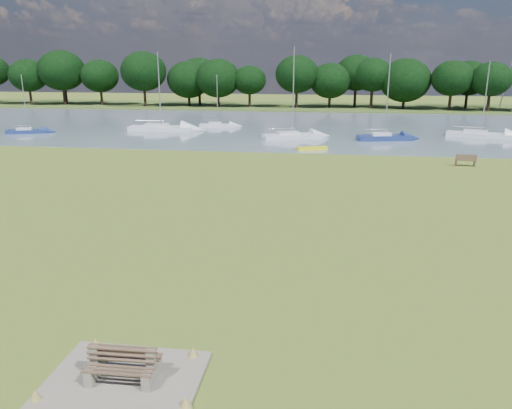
# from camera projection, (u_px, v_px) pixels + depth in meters

# --- Properties ---
(ground) EXTENTS (220.00, 220.00, 0.00)m
(ground) POSITION_uv_depth(u_px,v_px,m) (226.00, 224.00, 27.08)
(ground) COLOR olive
(river) EXTENTS (220.00, 40.00, 0.10)m
(river) POSITION_uv_depth(u_px,v_px,m) (289.00, 127.00, 67.02)
(river) COLOR slate
(river) RESTS_ON ground
(far_bank) EXTENTS (220.00, 20.00, 0.40)m
(far_bank) POSITION_uv_depth(u_px,v_px,m) (301.00, 107.00, 95.55)
(far_bank) COLOR #4C6626
(far_bank) RESTS_ON ground
(concrete_pad) EXTENTS (4.20, 3.20, 0.10)m
(concrete_pad) POSITION_uv_depth(u_px,v_px,m) (125.00, 379.00, 13.75)
(concrete_pad) COLOR gray
(concrete_pad) RESTS_ON ground
(bench_pair) EXTENTS (1.94, 1.18, 1.03)m
(bench_pair) POSITION_uv_depth(u_px,v_px,m) (123.00, 365.00, 13.62)
(bench_pair) COLOR gray
(bench_pair) RESTS_ON concrete_pad
(riverbank_bench) EXTENTS (1.71, 0.64, 1.03)m
(riverbank_bench) POSITION_uv_depth(u_px,v_px,m) (466.00, 160.00, 41.75)
(riverbank_bench) COLOR brown
(riverbank_bench) RESTS_ON ground
(kayak) EXTENTS (3.06, 1.72, 0.30)m
(kayak) POSITION_uv_depth(u_px,v_px,m) (312.00, 148.00, 49.33)
(kayak) COLOR yellow
(kayak) RESTS_ON river
(tree_line) EXTENTS (158.70, 8.61, 10.42)m
(tree_line) POSITION_uv_depth(u_px,v_px,m) (348.00, 75.00, 88.89)
(tree_line) COLOR black
(tree_line) RESTS_ON far_bank
(sailboat_0) EXTENTS (7.76, 4.08, 8.55)m
(sailboat_0) POSITION_uv_depth(u_px,v_px,m) (480.00, 133.00, 57.48)
(sailboat_0) COLOR silver
(sailboat_0) RESTS_ON river
(sailboat_1) EXTENTS (8.23, 2.54, 9.53)m
(sailboat_1) POSITION_uv_depth(u_px,v_px,m) (161.00, 127.00, 62.90)
(sailboat_1) COLOR silver
(sailboat_1) RESTS_ON river
(sailboat_2) EXTENTS (6.99, 4.31, 10.01)m
(sailboat_2) POSITION_uv_depth(u_px,v_px,m) (292.00, 134.00, 56.30)
(sailboat_2) COLOR silver
(sailboat_2) RESTS_ON river
(sailboat_4) EXTENTS (4.94, 1.79, 6.77)m
(sailboat_4) POSITION_uv_depth(u_px,v_px,m) (217.00, 124.00, 66.23)
(sailboat_4) COLOR silver
(sailboat_4) RESTS_ON river
(sailboat_5) EXTENTS (5.09, 2.98, 6.95)m
(sailboat_5) POSITION_uv_depth(u_px,v_px,m) (28.00, 130.00, 60.61)
(sailboat_5) COLOR navy
(sailboat_5) RESTS_ON river
(sailboat_7) EXTENTS (6.23, 3.04, 9.27)m
(sailboat_7) POSITION_uv_depth(u_px,v_px,m) (384.00, 135.00, 55.19)
(sailboat_7) COLOR navy
(sailboat_7) RESTS_ON river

